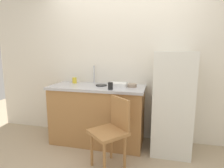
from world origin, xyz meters
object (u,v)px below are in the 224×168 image
(terracotta_bowl, at_px, (132,85))
(hotplate, at_px, (101,85))
(refrigerator, at_px, (172,103))
(dish_tray, at_px, (118,84))
(chair, at_px, (112,129))
(cup_black, at_px, (110,86))
(cup_yellow, at_px, (75,80))

(terracotta_bowl, bearing_deg, hotplate, -178.14)
(terracotta_bowl, height_order, hotplate, terracotta_bowl)
(refrigerator, relative_size, dish_tray, 5.22)
(chair, bearing_deg, refrigerator, 80.15)
(dish_tray, bearing_deg, chair, -83.93)
(cup_black, bearing_deg, dish_tray, 81.20)
(chair, bearing_deg, terracotta_bowl, 117.36)
(dish_tray, distance_m, cup_yellow, 0.77)
(refrigerator, relative_size, hotplate, 8.60)
(terracotta_bowl, height_order, cup_yellow, cup_yellow)
(hotplate, bearing_deg, cup_yellow, 166.46)
(chair, xyz_separation_m, dish_tray, (-0.07, 0.66, 0.45))
(hotplate, relative_size, cup_black, 1.64)
(chair, height_order, terracotta_bowl, terracotta_bowl)
(terracotta_bowl, xyz_separation_m, cup_black, (-0.27, -0.26, 0.03))
(refrigerator, height_order, hotplate, refrigerator)
(hotplate, bearing_deg, refrigerator, -1.01)
(terracotta_bowl, xyz_separation_m, cup_yellow, (-0.99, 0.11, 0.02))
(refrigerator, bearing_deg, terracotta_bowl, 176.62)
(refrigerator, xyz_separation_m, hotplate, (-1.07, 0.02, 0.21))
(chair, relative_size, dish_tray, 3.18)
(terracotta_bowl, relative_size, cup_black, 1.35)
(hotplate, distance_m, cup_black, 0.32)
(chair, relative_size, terracotta_bowl, 6.38)
(chair, height_order, dish_tray, dish_tray)
(refrigerator, relative_size, chair, 1.64)
(hotplate, xyz_separation_m, cup_yellow, (-0.51, 0.12, 0.04))
(dish_tray, bearing_deg, cup_yellow, 174.73)
(cup_yellow, xyz_separation_m, cup_black, (0.72, -0.36, 0.00))
(dish_tray, distance_m, hotplate, 0.26)
(terracotta_bowl, xyz_separation_m, hotplate, (-0.48, -0.02, -0.01))
(hotplate, relative_size, cup_yellow, 1.78)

